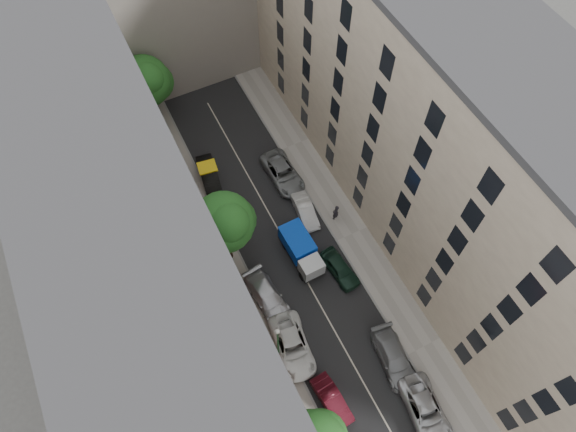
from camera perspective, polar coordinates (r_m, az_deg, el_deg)
ground at (r=43.43m, az=0.80°, el=-4.93°), size 120.00×120.00×0.00m
road_surface at (r=43.42m, az=0.80°, el=-4.93°), size 8.00×44.00×0.02m
sidewalk_left at (r=42.58m, az=-5.88°, el=-7.84°), size 3.00×44.00×0.15m
sidewalk_right at (r=44.82m, az=7.09°, el=-2.03°), size 3.00×44.00×0.15m
building_left at (r=33.59m, az=-16.03°, el=-4.89°), size 8.00×44.00×20.00m
building_right at (r=38.99m, az=15.72°, el=8.21°), size 8.00×44.00×20.00m
tarp_truck at (r=42.49m, az=1.49°, el=-3.77°), size 2.07×4.91×2.25m
car_left_1 at (r=39.32m, az=4.92°, el=-19.72°), size 1.72×4.08×1.31m
car_left_2 at (r=40.02m, az=0.49°, el=-14.24°), size 3.22×5.69×1.50m
car_left_3 at (r=41.35m, az=-2.30°, el=-8.95°), size 2.60×5.28×1.48m
car_left_4 at (r=44.65m, az=-6.46°, el=-0.81°), size 1.85×3.86×1.27m
car_left_5 at (r=47.63m, az=-8.79°, el=4.62°), size 2.06×4.45×1.41m
car_right_0 at (r=40.19m, az=15.04°, el=-20.16°), size 3.10×5.54×1.46m
car_right_1 at (r=40.58m, az=11.67°, el=-15.17°), size 2.67×5.24×1.46m
car_right_2 at (r=42.55m, az=5.79°, el=-5.82°), size 2.12×4.25×1.39m
car_right_3 at (r=45.01m, az=1.92°, el=0.57°), size 1.79×4.07×1.30m
car_right_4 at (r=47.11m, az=-0.59°, el=4.81°), size 2.59×5.41×1.49m
tree_mid at (r=38.75m, az=-6.95°, el=-0.87°), size 5.06×4.76×8.33m
tree_far at (r=50.04m, az=-15.48°, el=14.06°), size 5.09×4.78×7.52m
lamp_post at (r=36.90m, az=-1.13°, el=-13.68°), size 0.36×0.36×5.94m
pedestrian at (r=44.58m, az=5.33°, el=0.40°), size 0.80×0.65×1.89m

